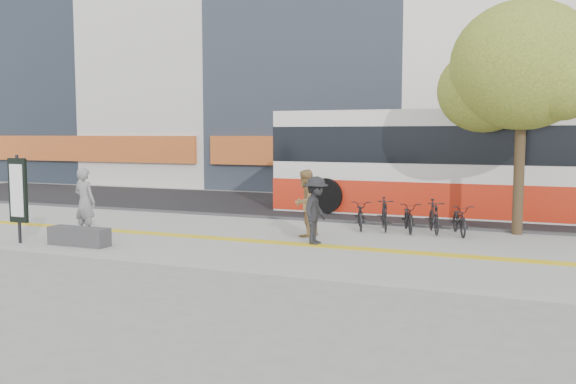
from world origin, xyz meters
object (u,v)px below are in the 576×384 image
at_px(pedestrian_tan, 305,203).
at_px(bus, 470,166).
at_px(signboard, 18,192).
at_px(pedestrian_dark, 316,210).
at_px(bench, 79,236).
at_px(street_tree, 522,69).
at_px(seated_woman, 85,202).

bearing_deg(pedestrian_tan, bus, 160.35).
relative_size(signboard, bus, 0.17).
xyz_separation_m(pedestrian_tan, pedestrian_dark, (0.66, -0.99, -0.05)).
distance_m(bench, signboard, 1.94).
height_order(street_tree, seated_woman, street_tree).
bearing_deg(bench, seated_woman, 124.67).
height_order(signboard, bus, bus).
bearing_deg(seated_woman, bus, -131.10).
xyz_separation_m(bench, signboard, (-1.60, -0.31, 1.06)).
height_order(seated_woman, pedestrian_dark, seated_woman).
bearing_deg(signboard, pedestrian_dark, 21.53).
distance_m(street_tree, bus, 4.90).
height_order(signboard, pedestrian_tan, signboard).
bearing_deg(bus, pedestrian_tan, -119.25).
bearing_deg(bus, pedestrian_dark, -111.47).
relative_size(bus, pedestrian_tan, 7.49).
xyz_separation_m(bench, bus, (8.13, 9.70, 1.42)).
bearing_deg(seated_woman, bench, 129.85).
bearing_deg(signboard, pedestrian_tan, 30.80).
relative_size(bench, bus, 0.12).
bearing_deg(seated_woman, pedestrian_dark, -163.21).
xyz_separation_m(street_tree, seated_woman, (-10.58, -4.86, -3.52)).
xyz_separation_m(bench, pedestrian_tan, (4.60, 3.39, 0.66)).
height_order(bench, signboard, signboard).
height_order(pedestrian_tan, pedestrian_dark, pedestrian_tan).
height_order(bench, pedestrian_tan, pedestrian_tan).
relative_size(bus, pedestrian_dark, 7.93).
relative_size(bench, seated_woman, 0.88).
bearing_deg(pedestrian_tan, pedestrian_dark, 43.48).
bearing_deg(street_tree, bench, -148.38).
height_order(bus, seated_woman, bus).
relative_size(bus, seated_woman, 7.30).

